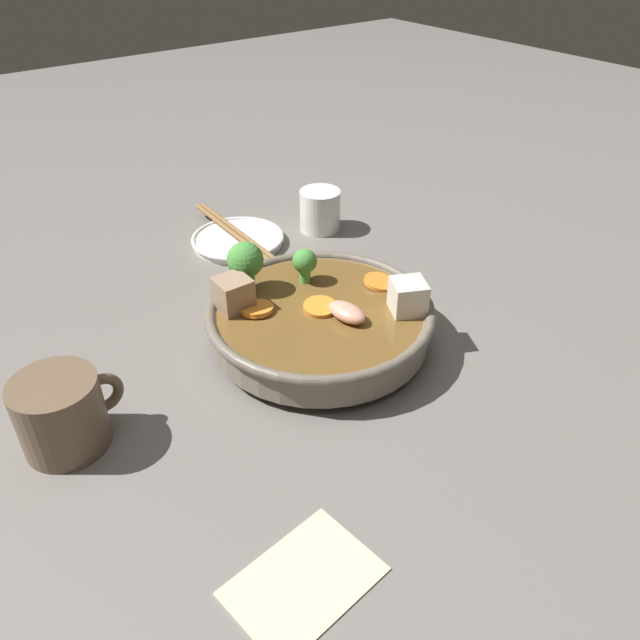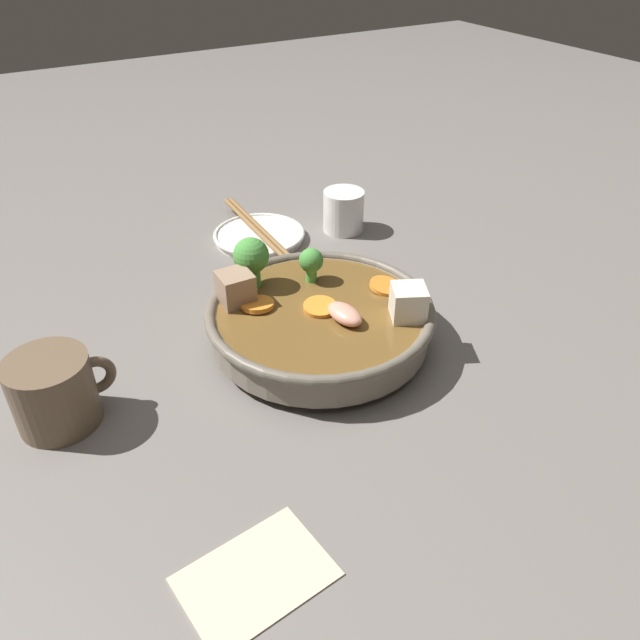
% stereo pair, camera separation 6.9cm
% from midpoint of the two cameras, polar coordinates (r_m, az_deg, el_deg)
% --- Properties ---
extents(ground_plane, '(3.00, 3.00, 0.00)m').
position_cam_midpoint_polar(ground_plane, '(0.71, 2.79, -2.17)').
color(ground_plane, slate).
extents(stirfry_bowl, '(0.25, 0.25, 0.10)m').
position_cam_midpoint_polar(stirfry_bowl, '(0.69, 2.75, 0.16)').
color(stirfry_bowl, slate).
rests_on(stirfry_bowl, ground_plane).
extents(side_saucer, '(0.13, 0.13, 0.01)m').
position_cam_midpoint_polar(side_saucer, '(0.92, -3.43, 7.65)').
color(side_saucer, white).
rests_on(side_saucer, ground_plane).
extents(tea_cup, '(0.06, 0.06, 0.06)m').
position_cam_midpoint_polar(tea_cup, '(0.94, 4.30, 9.89)').
color(tea_cup, white).
rests_on(tea_cup, ground_plane).
extents(dark_mug, '(0.10, 0.08, 0.07)m').
position_cam_midpoint_polar(dark_mug, '(0.62, -20.23, -6.28)').
color(dark_mug, brown).
rests_on(dark_mug, ground_plane).
extents(napkin, '(0.12, 0.09, 0.00)m').
position_cam_midpoint_polar(napkin, '(0.50, -1.71, -22.56)').
color(napkin, beige).
rests_on(napkin, ground_plane).
extents(chopsticks_pair, '(0.02, 0.24, 0.01)m').
position_cam_midpoint_polar(chopsticks_pair, '(0.91, -3.45, 8.18)').
color(chopsticks_pair, olive).
rests_on(chopsticks_pair, side_saucer).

